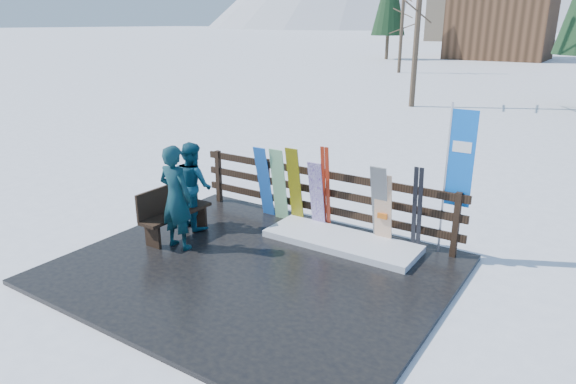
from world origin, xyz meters
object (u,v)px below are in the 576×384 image
Objects in this scene: bench at (173,209)px; snowboard_3 at (317,196)px; person_back at (193,185)px; snowboard_2 at (295,186)px; snowboard_0 at (264,182)px; person_front at (176,198)px; snowboard_5 at (383,210)px; snowboard_4 at (380,205)px; rental_flag at (457,164)px; snowboard_1 at (279,185)px.

snowboard_3 is (2.07, 1.72, 0.16)m from bench.
snowboard_2 is at bearing -123.47° from person_back.
person_front is at bearing -100.55° from snowboard_0.
snowboard_5 is (2.58, 0.00, -0.07)m from snowboard_0.
person_back reaches higher than snowboard_4.
rental_flag is (3.70, 0.27, 0.86)m from snowboard_0.
snowboard_1 is at bearing 180.00° from snowboard_2.
snowboard_3 is (0.87, 0.00, -0.07)m from snowboard_1.
snowboard_4 is 0.90× the size of person_back.
rental_flag is (4.54, 1.99, 1.09)m from bench.
person_front is at bearing -150.27° from rental_flag.
snowboard_1 reaches higher than snowboard_4.
person_back is (-1.20, -1.17, 0.10)m from snowboard_1.
snowboard_5 is 0.52× the size of rental_flag.
snowboard_1 is at bearing -115.85° from person_back.
bench is at bearing -156.33° from rental_flag.
person_front reaches higher than snowboard_5.
bench is 0.63m from person_back.
bench is 1.10× the size of snowboard_3.
snowboard_0 is 1.23m from snowboard_3.
snowboard_4 is (2.51, -0.00, -0.00)m from snowboard_0.
snowboard_0 is at bearing 180.00° from snowboard_1.
snowboard_1 is 2.20m from person_front.
snowboard_2 is 1.15× the size of snowboard_3.
bench is at bearing -124.91° from snowboard_1.
snowboard_0 is 1.12× the size of snowboard_5.
snowboard_3 is at bearing -173.77° from rental_flag.
snowboard_3 is at bearing -0.00° from snowboard_0.
snowboard_4 reaches higher than snowboard_5.
snowboard_2 reaches higher than snowboard_5.
snowboard_4 is (2.15, 0.00, -0.00)m from snowboard_1.
snowboard_3 is 2.66m from rental_flag.
snowboard_4 is at bearing -180.00° from snowboard_5.
snowboard_3 is 1.29m from snowboard_4.
snowboard_4 is at bearing -145.55° from person_front.
snowboard_4 is at bearing 0.00° from snowboard_2.
snowboard_3 is at bearing 0.00° from snowboard_1.
snowboard_2 reaches higher than snowboard_4.
snowboard_2 is at bearing -180.00° from snowboard_5.
person_front is (-4.09, -2.33, -0.68)m from rental_flag.
snowboard_1 is at bearing -180.00° from snowboard_5.
person_front reaches higher than snowboard_3.
snowboard_2 is at bearing 0.00° from snowboard_1.
bench is 0.99× the size of snowboard_0.
rental_flag reaches higher than bench.
snowboard_5 is 3.62m from person_back.
person_back reaches higher than snowboard_0.
snowboard_5 is at bearing 0.00° from snowboard_4.
snowboard_0 reaches higher than snowboard_4.
bench is 2.11m from snowboard_1.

